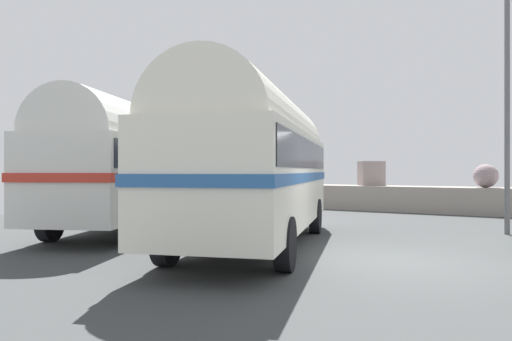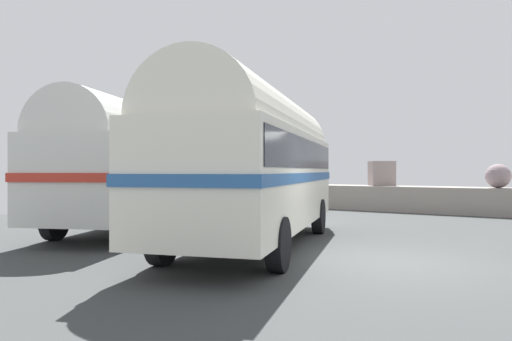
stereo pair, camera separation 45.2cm
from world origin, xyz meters
name	(u,v)px [view 1 (the left image)]	position (x,y,z in m)	size (l,w,h in m)	color
ground	(388,261)	(0.00, 0.00, 0.01)	(32.00, 26.00, 0.02)	#393B3C
breakwater	(468,197)	(-0.10, 11.79, 0.70)	(31.36, 2.12, 2.48)	gray
vintage_coach	(256,159)	(-3.12, 0.19, 2.05)	(5.03, 8.90, 3.70)	black
second_coach	(134,161)	(-7.90, 0.98, 2.05)	(5.66, 8.82, 3.70)	black
lamp_post	(510,86)	(1.76, 5.49, 4.10)	(0.84, 0.69, 7.36)	#5B5B60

